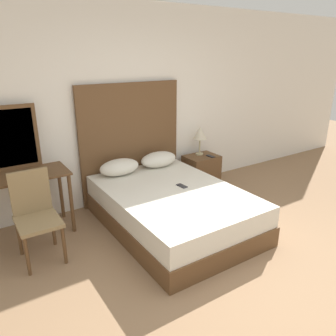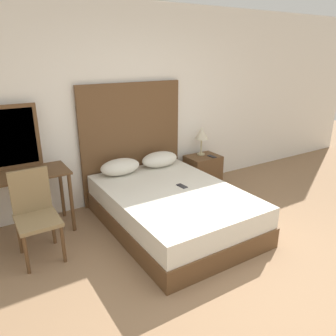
{
  "view_description": "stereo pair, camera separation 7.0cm",
  "coord_description": "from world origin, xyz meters",
  "px_view_note": "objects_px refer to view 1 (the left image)",
  "views": [
    {
      "loc": [
        -2.05,
        -1.44,
        2.06
      ],
      "look_at": [
        -0.01,
        1.68,
        0.74
      ],
      "focal_mm": 35.0,
      "sensor_mm": 36.0,
      "label": 1
    },
    {
      "loc": [
        -1.99,
        -1.47,
        2.06
      ],
      "look_at": [
        -0.01,
        1.68,
        0.74
      ],
      "focal_mm": 35.0,
      "sensor_mm": 36.0,
      "label": 2
    }
  ],
  "objects_px": {
    "table_lamp": "(200,134)",
    "phone_on_nightstand": "(211,156)",
    "phone_on_bed": "(182,186)",
    "nightstand": "(201,171)",
    "vanity_desk": "(23,185)",
    "bed": "(173,208)",
    "chair": "(35,211)"
  },
  "relations": [
    {
      "from": "table_lamp",
      "to": "phone_on_nightstand",
      "type": "height_order",
      "value": "table_lamp"
    },
    {
      "from": "phone_on_bed",
      "to": "nightstand",
      "type": "distance_m",
      "value": 1.25
    },
    {
      "from": "phone_on_nightstand",
      "to": "vanity_desk",
      "type": "xyz_separation_m",
      "value": [
        -2.74,
        0.05,
        0.12
      ]
    },
    {
      "from": "bed",
      "to": "phone_on_bed",
      "type": "distance_m",
      "value": 0.3
    },
    {
      "from": "nightstand",
      "to": "vanity_desk",
      "type": "xyz_separation_m",
      "value": [
        -2.64,
        -0.05,
        0.38
      ]
    },
    {
      "from": "nightstand",
      "to": "table_lamp",
      "type": "relative_size",
      "value": 1.15
    },
    {
      "from": "vanity_desk",
      "to": "chair",
      "type": "xyz_separation_m",
      "value": [
        0.01,
        -0.5,
        -0.12
      ]
    },
    {
      "from": "nightstand",
      "to": "phone_on_nightstand",
      "type": "height_order",
      "value": "phone_on_nightstand"
    },
    {
      "from": "table_lamp",
      "to": "nightstand",
      "type": "bearing_deg",
      "value": -100.96
    },
    {
      "from": "vanity_desk",
      "to": "chair",
      "type": "distance_m",
      "value": 0.52
    },
    {
      "from": "vanity_desk",
      "to": "phone_on_nightstand",
      "type": "bearing_deg",
      "value": -0.97
    },
    {
      "from": "bed",
      "to": "phone_on_bed",
      "type": "height_order",
      "value": "phone_on_bed"
    },
    {
      "from": "nightstand",
      "to": "phone_on_nightstand",
      "type": "distance_m",
      "value": 0.3
    },
    {
      "from": "bed",
      "to": "phone_on_nightstand",
      "type": "distance_m",
      "value": 1.42
    },
    {
      "from": "bed",
      "to": "phone_on_nightstand",
      "type": "bearing_deg",
      "value": 30.87
    },
    {
      "from": "nightstand",
      "to": "vanity_desk",
      "type": "distance_m",
      "value": 2.67
    },
    {
      "from": "phone_on_nightstand",
      "to": "vanity_desk",
      "type": "height_order",
      "value": "vanity_desk"
    },
    {
      "from": "nightstand",
      "to": "chair",
      "type": "height_order",
      "value": "chair"
    },
    {
      "from": "phone_on_nightstand",
      "to": "chair",
      "type": "bearing_deg",
      "value": -170.52
    },
    {
      "from": "vanity_desk",
      "to": "phone_on_bed",
      "type": "bearing_deg",
      "value": -23.25
    },
    {
      "from": "phone_on_nightstand",
      "to": "table_lamp",
      "type": "bearing_deg",
      "value": 114.75
    },
    {
      "from": "phone_on_bed",
      "to": "phone_on_nightstand",
      "type": "distance_m",
      "value": 1.24
    },
    {
      "from": "bed",
      "to": "chair",
      "type": "height_order",
      "value": "chair"
    },
    {
      "from": "phone_on_bed",
      "to": "chair",
      "type": "xyz_separation_m",
      "value": [
        -1.69,
        0.23,
        0.02
      ]
    },
    {
      "from": "vanity_desk",
      "to": "chair",
      "type": "relative_size",
      "value": 1.09
    },
    {
      "from": "chair",
      "to": "vanity_desk",
      "type": "bearing_deg",
      "value": 91.47
    },
    {
      "from": "table_lamp",
      "to": "vanity_desk",
      "type": "distance_m",
      "value": 2.67
    },
    {
      "from": "bed",
      "to": "phone_on_bed",
      "type": "xyz_separation_m",
      "value": [
        0.16,
        0.03,
        0.25
      ]
    },
    {
      "from": "phone_on_bed",
      "to": "table_lamp",
      "type": "height_order",
      "value": "table_lamp"
    },
    {
      "from": "nightstand",
      "to": "vanity_desk",
      "type": "bearing_deg",
      "value": -178.87
    },
    {
      "from": "table_lamp",
      "to": "vanity_desk",
      "type": "relative_size",
      "value": 0.44
    },
    {
      "from": "phone_on_nightstand",
      "to": "chair",
      "type": "distance_m",
      "value": 2.76
    }
  ]
}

